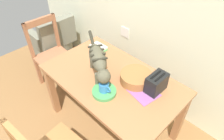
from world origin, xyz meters
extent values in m
cube|color=silver|center=(0.00, 2.21, 1.25)|extent=(4.72, 0.10, 2.50)
cube|color=white|center=(-0.52, 2.16, 0.78)|extent=(0.13, 0.01, 0.13)
cube|color=#9D663F|center=(-0.09, 1.50, 0.72)|extent=(1.35, 0.81, 0.03)
cube|color=#905E3A|center=(-0.09, 1.50, 0.66)|extent=(1.27, 0.73, 0.07)
cube|color=#9D663F|center=(-0.71, 1.15, 0.35)|extent=(0.07, 0.07, 0.70)
cube|color=#9D663F|center=(-0.71, 1.85, 0.35)|extent=(0.07, 0.07, 0.70)
cube|color=#9D663F|center=(0.53, 1.85, 0.35)|extent=(0.07, 0.07, 0.70)
ellipsoid|color=#514E3B|center=(-0.21, 1.43, 0.95)|extent=(0.41, 0.32, 0.16)
cube|color=#2C2B20|center=(-0.29, 1.48, 1.01)|extent=(0.09, 0.13, 0.01)
cube|color=#2C2B20|center=(-0.23, 1.45, 1.01)|extent=(0.09, 0.13, 0.01)
cube|color=#2C2B20|center=(-0.17, 1.41, 1.01)|extent=(0.09, 0.13, 0.01)
cube|color=#2C2B20|center=(-0.12, 1.38, 1.01)|extent=(0.09, 0.13, 0.01)
cylinder|color=#514E3B|center=(-0.07, 1.40, 0.81)|extent=(0.04, 0.04, 0.15)
cylinder|color=#514E3B|center=(-0.11, 1.33, 0.81)|extent=(0.04, 0.04, 0.15)
cylinder|color=#514E3B|center=(-0.30, 1.54, 0.81)|extent=(0.04, 0.04, 0.15)
cylinder|color=#514E3B|center=(-0.34, 1.47, 0.81)|extent=(0.04, 0.04, 0.15)
sphere|color=#514E3B|center=(0.00, 1.31, 0.93)|extent=(0.12, 0.12, 0.12)
cone|color=#514E3B|center=(0.01, 1.34, 0.98)|extent=(0.04, 0.04, 0.05)
cone|color=#514E3B|center=(-0.02, 1.28, 0.98)|extent=(0.04, 0.04, 0.05)
cylinder|color=#2C2B20|center=(-0.46, 1.58, 0.97)|extent=(0.21, 0.14, 0.08)
cylinder|color=#439551|center=(0.00, 1.31, 0.75)|extent=(0.22, 0.22, 0.03)
cylinder|color=#337CBE|center=(0.00, 1.31, 0.81)|extent=(0.09, 0.09, 0.09)
torus|color=#337CBE|center=(0.05, 1.31, 0.82)|extent=(0.06, 0.01, 0.06)
cube|color=#925695|center=(0.22, 1.57, 0.74)|extent=(0.32, 0.26, 0.01)
cube|color=#4FA25C|center=(-0.54, 1.73, 0.74)|extent=(0.19, 0.14, 0.02)
cube|color=silver|center=(-0.54, 1.74, 0.76)|extent=(0.18, 0.13, 0.02)
cylinder|color=#A06336|center=(0.10, 1.62, 0.78)|extent=(0.29, 0.29, 0.09)
cylinder|color=#482C18|center=(0.10, 1.62, 0.78)|extent=(0.24, 0.24, 0.08)
cube|color=black|center=(0.30, 1.66, 0.82)|extent=(0.12, 0.20, 0.17)
cube|color=black|center=(0.28, 1.66, 0.91)|extent=(0.02, 0.14, 0.01)
cube|color=black|center=(0.32, 1.66, 0.91)|extent=(0.02, 0.14, 0.01)
cube|color=#A36B3A|center=(0.04, 0.57, 0.91)|extent=(0.42, 0.08, 0.08)
cube|color=#A36B3A|center=(-0.15, 0.55, 0.71)|extent=(0.04, 0.04, 0.48)
cube|color=#A36B3A|center=(-0.18, 0.92, 0.21)|extent=(0.04, 0.04, 0.43)
cube|color=#9C6242|center=(-1.10, 1.45, 0.45)|extent=(0.44, 0.44, 0.04)
cube|color=#9C6242|center=(-1.29, 1.46, 0.91)|extent=(0.06, 0.42, 0.08)
cube|color=#9C6242|center=(-1.28, 1.65, 0.71)|extent=(0.04, 0.04, 0.48)
cube|color=#9C6242|center=(-1.30, 1.27, 0.71)|extent=(0.04, 0.04, 0.48)
cube|color=#9C6242|center=(-0.91, 1.63, 0.21)|extent=(0.04, 0.04, 0.43)
cube|color=#9C6242|center=(-0.92, 1.25, 0.21)|extent=(0.04, 0.04, 0.43)
cube|color=#9C6242|center=(-1.28, 1.64, 0.21)|extent=(0.04, 0.04, 0.43)
cube|color=#9C6242|center=(-1.30, 1.27, 0.21)|extent=(0.04, 0.04, 0.43)
cylinder|color=slate|center=(-1.65, 1.73, 0.19)|extent=(0.60, 0.60, 0.38)
cube|color=slate|center=(-1.41, 1.73, 0.58)|extent=(0.13, 0.54, 0.40)
cube|color=slate|center=(-1.65, 1.48, 0.48)|extent=(0.42, 0.11, 0.20)
cube|color=slate|center=(-1.64, 1.98, 0.48)|extent=(0.42, 0.11, 0.20)
camera|label=1|loc=(0.91, 0.50, 2.05)|focal=32.27mm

